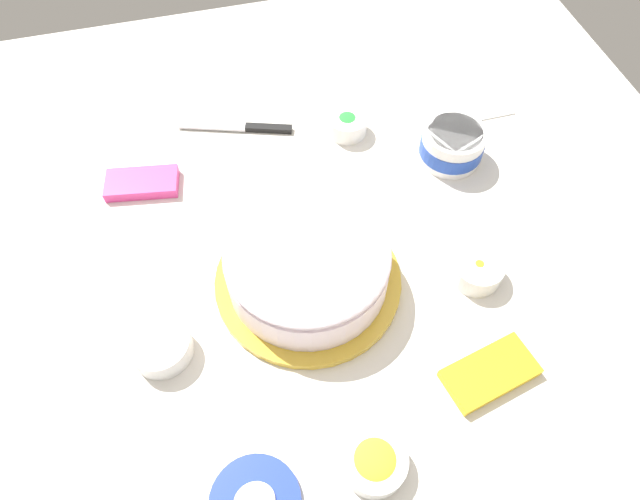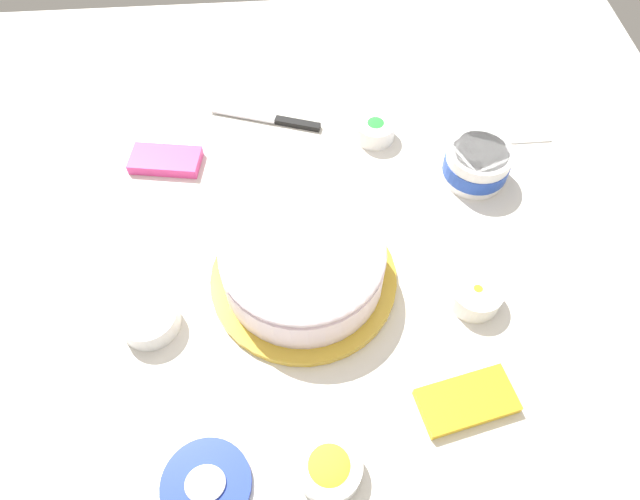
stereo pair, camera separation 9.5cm
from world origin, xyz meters
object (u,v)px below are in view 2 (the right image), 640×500
at_px(sprinkle_bowl_green, 375,129).
at_px(candy_box_upper, 166,160).
at_px(frosting_tub, 477,163).
at_px(candy_box_lower, 467,401).
at_px(frosted_cake, 303,264).
at_px(sprinkle_bowl_yellow, 329,468).
at_px(sprinkle_bowl_orange, 476,294).
at_px(paper_napkin, 506,117).
at_px(frosting_tub_lid, 206,485).
at_px(spreading_knife, 275,120).
at_px(sprinkle_bowl_blue, 149,319).

relative_size(sprinkle_bowl_green, candy_box_upper, 0.60).
distance_m(frosting_tub, candy_box_lower, 0.46).
relative_size(frosted_cake, sprinkle_bowl_yellow, 3.41).
distance_m(sprinkle_bowl_orange, paper_napkin, 0.46).
bearing_deg(sprinkle_bowl_yellow, frosting_tub_lid, -177.90).
bearing_deg(spreading_knife, sprinkle_bowl_blue, -115.51).
relative_size(sprinkle_bowl_orange, sprinkle_bowl_blue, 0.90).
bearing_deg(sprinkle_bowl_orange, sprinkle_bowl_yellow, -136.32).
relative_size(candy_box_lower, paper_napkin, 0.96).
relative_size(sprinkle_bowl_yellow, sprinkle_bowl_green, 1.15).
bearing_deg(sprinkle_bowl_yellow, paper_napkin, 57.33).
relative_size(sprinkle_bowl_green, candy_box_lower, 0.56).
bearing_deg(frosting_tub, sprinkle_bowl_green, 146.04).
bearing_deg(sprinkle_bowl_yellow, spreading_knife, 94.26).
distance_m(sprinkle_bowl_blue, paper_napkin, 0.82).
distance_m(frosting_tub, frosting_tub_lid, 0.73).
height_order(spreading_knife, candy_box_upper, candy_box_upper).
bearing_deg(frosted_cake, sprinkle_bowl_yellow, -87.00).
distance_m(frosting_tub_lid, sprinkle_bowl_yellow, 0.17).
relative_size(sprinkle_bowl_yellow, candy_box_upper, 0.69).
relative_size(frosting_tub_lid, candy_box_lower, 0.88).
bearing_deg(sprinkle_bowl_yellow, frosted_cake, 93.00).
relative_size(spreading_knife, sprinkle_bowl_green, 2.84).
relative_size(spreading_knife, paper_napkin, 1.53).
xyz_separation_m(frosting_tub_lid, sprinkle_bowl_orange, (0.44, 0.26, 0.02)).
height_order(frosting_tub_lid, sprinkle_bowl_blue, sprinkle_bowl_blue).
height_order(frosted_cake, candy_box_lower, frosted_cake).
relative_size(sprinkle_bowl_orange, paper_napkin, 0.58).
distance_m(sprinkle_bowl_yellow, sprinkle_bowl_green, 0.66).
distance_m(frosted_cake, sprinkle_bowl_green, 0.37).
bearing_deg(sprinkle_bowl_blue, sprinkle_bowl_yellow, -42.75).
bearing_deg(frosting_tub, spreading_knife, 154.63).
height_order(candy_box_upper, paper_napkin, candy_box_upper).
bearing_deg(frosting_tub_lid, frosted_cake, 64.17).
bearing_deg(frosting_tub_lid, sprinkle_bowl_orange, 30.70).
bearing_deg(frosting_tub_lid, candy_box_upper, 99.39).
distance_m(spreading_knife, candy_box_upper, 0.24).
distance_m(sprinkle_bowl_green, sprinkle_bowl_blue, 0.57).
bearing_deg(sprinkle_bowl_blue, sprinkle_bowl_green, 43.36).
xyz_separation_m(frosting_tub_lid, candy_box_upper, (-0.10, 0.61, 0.00)).
distance_m(sprinkle_bowl_yellow, paper_napkin, 0.80).
bearing_deg(sprinkle_bowl_yellow, sprinkle_bowl_orange, 43.68).
relative_size(frosted_cake, sprinkle_bowl_orange, 3.65).
bearing_deg(sprinkle_bowl_blue, frosting_tub, 24.75).
xyz_separation_m(sprinkle_bowl_yellow, candy_box_upper, (-0.27, 0.60, -0.01)).
bearing_deg(paper_napkin, candy_box_lower, -110.29).
distance_m(spreading_knife, paper_napkin, 0.49).
distance_m(sprinkle_bowl_green, candy_box_lower, 0.57).
relative_size(frosting_tub, sprinkle_bowl_orange, 1.43).
bearing_deg(spreading_knife, frosted_cake, -84.73).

